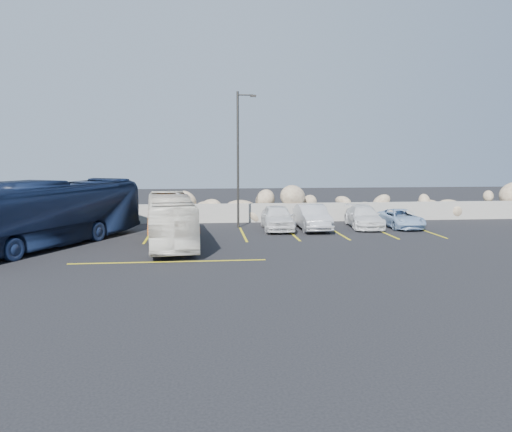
{
  "coord_description": "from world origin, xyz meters",
  "views": [
    {
      "loc": [
        0.5,
        -20.01,
        4.33
      ],
      "look_at": [
        3.0,
        4.0,
        1.37
      ],
      "focal_mm": 35.0,
      "sensor_mm": 36.0,
      "label": 1
    }
  ],
  "objects": [
    {
      "name": "ground",
      "position": [
        0.0,
        0.0,
        0.0
      ],
      "size": [
        90.0,
        90.0,
        0.0
      ],
      "primitive_type": "plane",
      "color": "black",
      "rests_on": "ground"
    },
    {
      "name": "seawall",
      "position": [
        0.0,
        12.0,
        0.6
      ],
      "size": [
        60.0,
        0.4,
        1.2
      ],
      "primitive_type": "cube",
      "color": "gray",
      "rests_on": "ground"
    },
    {
      "name": "car_c",
      "position": [
        10.01,
        8.84,
        0.64
      ],
      "size": [
        2.18,
        4.53,
        1.27
      ],
      "primitive_type": "imported",
      "rotation": [
        0.0,
        0.0,
        -0.09
      ],
      "color": "white",
      "rests_on": "ground"
    },
    {
      "name": "car_b",
      "position": [
        6.73,
        8.3,
        0.72
      ],
      "size": [
        1.57,
        4.4,
        1.44
      ],
      "primitive_type": "imported",
      "rotation": [
        0.0,
        0.0,
        0.01
      ],
      "color": "#B8B9BD",
      "rests_on": "ground"
    },
    {
      "name": "vintage_bus",
      "position": [
        -1.17,
        4.41,
        1.22
      ],
      "size": [
        2.95,
        8.91,
        2.44
      ],
      "primitive_type": "imported",
      "rotation": [
        0.0,
        0.0,
        0.1
      ],
      "color": "silver",
      "rests_on": "ground"
    },
    {
      "name": "car_d",
      "position": [
        12.21,
        8.56,
        0.55
      ],
      "size": [
        1.89,
        3.99,
        1.1
      ],
      "primitive_type": "imported",
      "rotation": [
        0.0,
        0.0,
        0.02
      ],
      "color": "#9BBADC",
      "rests_on": "ground"
    },
    {
      "name": "car_a",
      "position": [
        4.7,
        8.4,
        0.73
      ],
      "size": [
        1.86,
        4.34,
        1.46
      ],
      "primitive_type": "imported",
      "rotation": [
        0.0,
        0.0,
        -0.03
      ],
      "color": "white",
      "rests_on": "ground"
    },
    {
      "name": "parking_lines",
      "position": [
        4.64,
        5.57,
        0.01
      ],
      "size": [
        18.16,
        9.36,
        0.01
      ],
      "color": "gold",
      "rests_on": "ground"
    },
    {
      "name": "lamppost",
      "position": [
        2.56,
        9.5,
        4.3
      ],
      "size": [
        1.14,
        0.18,
        8.0
      ],
      "color": "#2C2B27",
      "rests_on": "ground"
    },
    {
      "name": "riprap_pile",
      "position": [
        0.0,
        13.2,
        1.3
      ],
      "size": [
        54.0,
        2.8,
        2.6
      ],
      "primitive_type": null,
      "color": "#987E64",
      "rests_on": "ground"
    },
    {
      "name": "tour_coach",
      "position": [
        -6.97,
        4.21,
        1.58
      ],
      "size": [
        7.65,
        11.25,
        3.15
      ],
      "primitive_type": "imported",
      "rotation": [
        0.0,
        0.0,
        -0.49
      ],
      "color": "#0F1933",
      "rests_on": "ground"
    }
  ]
}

